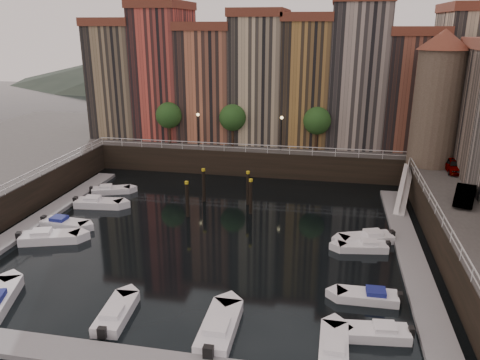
% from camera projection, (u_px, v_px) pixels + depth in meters
% --- Properties ---
extents(ground, '(200.00, 200.00, 0.00)m').
position_uv_depth(ground, '(212.00, 232.00, 40.61)').
color(ground, black).
rests_on(ground, ground).
extents(quay_far, '(80.00, 20.00, 3.00)m').
position_uv_depth(quay_far, '(259.00, 144.00, 64.37)').
color(quay_far, black).
rests_on(quay_far, ground).
extents(dock_left, '(2.00, 28.00, 0.35)m').
position_uv_depth(dock_left, '(37.00, 221.00, 42.56)').
color(dock_left, gray).
rests_on(dock_left, ground).
extents(dock_right, '(2.00, 28.00, 0.35)m').
position_uv_depth(dock_right, '(409.00, 252.00, 36.69)').
color(dock_right, gray).
rests_on(dock_right, ground).
extents(mountains, '(145.00, 100.00, 18.00)m').
position_uv_depth(mountains, '(307.00, 58.00, 140.34)').
color(mountains, '#2D382D').
rests_on(mountains, ground).
extents(far_terrace, '(48.70, 10.30, 17.50)m').
position_uv_depth(far_terrace, '(283.00, 77.00, 58.48)').
color(far_terrace, '#8A7657').
rests_on(far_terrace, quay_far).
extents(corner_tower, '(5.20, 5.20, 13.80)m').
position_uv_depth(corner_tower, '(437.00, 97.00, 47.30)').
color(corner_tower, '#6B5B4C').
rests_on(corner_tower, quay_right).
extents(promenade_trees, '(21.20, 3.20, 5.20)m').
position_uv_depth(promenade_trees, '(238.00, 118.00, 55.75)').
color(promenade_trees, black).
rests_on(promenade_trees, quay_far).
extents(street_lamps, '(10.36, 0.36, 4.18)m').
position_uv_depth(street_lamps, '(239.00, 125.00, 54.97)').
color(street_lamps, black).
rests_on(street_lamps, quay_far).
extents(railings, '(36.08, 34.04, 0.52)m').
position_uv_depth(railings, '(224.00, 174.00, 43.97)').
color(railings, white).
rests_on(railings, ground).
extents(gangway, '(2.78, 8.32, 3.73)m').
position_uv_depth(gangway, '(404.00, 187.00, 46.23)').
color(gangway, white).
rests_on(gangway, ground).
extents(mooring_pilings, '(6.04, 4.54, 3.78)m').
position_uv_depth(mooring_pilings, '(222.00, 193.00, 45.28)').
color(mooring_pilings, black).
rests_on(mooring_pilings, ground).
extents(boat_left_1, '(5.09, 3.18, 1.14)m').
position_uv_depth(boat_left_1, '(49.00, 237.00, 38.72)').
color(boat_left_1, white).
rests_on(boat_left_1, ground).
extents(boat_left_2, '(4.49, 1.92, 1.02)m').
position_uv_depth(boat_left_2, '(64.00, 223.00, 41.51)').
color(boat_left_2, white).
rests_on(boat_left_2, ground).
extents(boat_left_3, '(4.95, 2.21, 1.12)m').
position_uv_depth(boat_left_3, '(98.00, 203.00, 46.21)').
color(boat_left_3, white).
rests_on(boat_left_3, ground).
extents(boat_left_4, '(4.28, 2.80, 0.97)m').
position_uv_depth(boat_left_4, '(110.00, 190.00, 50.03)').
color(boat_left_4, white).
rests_on(boat_left_4, ground).
extents(boat_right_0, '(4.20, 1.90, 0.95)m').
position_uv_depth(boat_right_0, '(377.00, 333.00, 26.78)').
color(boat_right_0, white).
rests_on(boat_right_0, ground).
extents(boat_right_1, '(4.13, 1.56, 0.95)m').
position_uv_depth(boat_right_1, '(369.00, 296.00, 30.37)').
color(boat_right_1, white).
rests_on(boat_right_1, ground).
extents(boat_right_2, '(4.18, 2.04, 0.94)m').
position_uv_depth(boat_right_2, '(364.00, 246.00, 37.24)').
color(boat_right_2, white).
rests_on(boat_right_2, ground).
extents(boat_right_3, '(4.69, 3.06, 1.06)m').
position_uv_depth(boat_right_3, '(367.00, 238.00, 38.60)').
color(boat_right_3, white).
rests_on(boat_right_3, ground).
extents(boat_near_1, '(1.97, 4.56, 1.03)m').
position_uv_depth(boat_near_1, '(116.00, 314.00, 28.47)').
color(boat_near_1, white).
rests_on(boat_near_1, ground).
extents(boat_near_2, '(1.92, 5.25, 1.21)m').
position_uv_depth(boat_near_2, '(219.00, 328.00, 27.03)').
color(boat_near_2, white).
rests_on(boat_near_2, ground).
extents(boat_near_3, '(1.62, 4.30, 0.99)m').
position_uv_depth(boat_near_3, '(334.00, 348.00, 25.51)').
color(boat_near_3, white).
rests_on(boat_near_3, ground).
extents(car_a, '(1.64, 4.00, 1.36)m').
position_uv_depth(car_a, '(454.00, 166.00, 46.67)').
color(car_a, gray).
rests_on(car_a, quay_right).
extents(car_b, '(2.68, 4.47, 1.39)m').
position_uv_depth(car_b, '(465.00, 196.00, 38.58)').
color(car_b, gray).
rests_on(car_b, quay_right).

